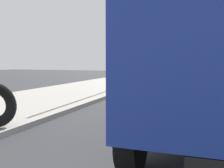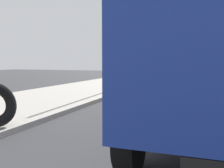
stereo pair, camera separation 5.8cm
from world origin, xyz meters
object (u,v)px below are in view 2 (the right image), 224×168
Objects in this scene: dump_truck_blue at (213,65)px; dump_truck_red at (199,63)px; dump_truck_yellow at (213,63)px; street_light_pole at (110,39)px.

dump_truck_blue is 18.41m from dump_truck_red.
dump_truck_yellow is 7.49m from street_light_pole.
street_light_pole is at bearing 135.04° from dump_truck_yellow.
dump_truck_yellow is (11.41, -0.26, 0.00)m from dump_truck_blue.
dump_truck_red is at bearing -19.09° from street_light_pole.
dump_truck_red is at bearing 2.30° from dump_truck_blue.
dump_truck_yellow is at bearing -44.96° from street_light_pole.
dump_truck_blue is at bearing -141.26° from street_light_pole.
dump_truck_yellow is 0.99× the size of dump_truck_red.
street_light_pole is at bearing 160.91° from dump_truck_red.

